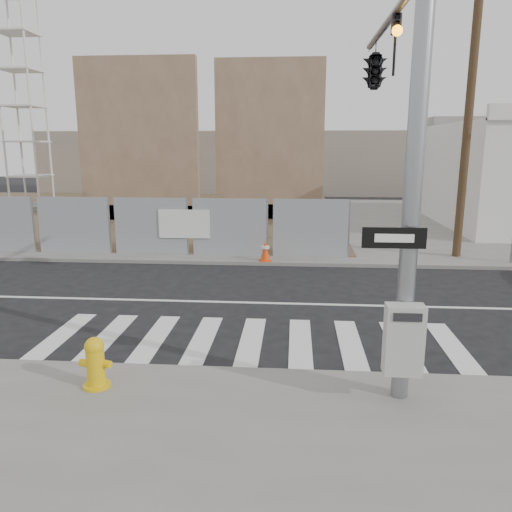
# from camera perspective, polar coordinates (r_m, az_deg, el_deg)

# --- Properties ---
(ground) EXTENTS (100.00, 100.00, 0.00)m
(ground) POSITION_cam_1_polar(r_m,az_deg,el_deg) (12.66, 0.44, -5.40)
(ground) COLOR black
(ground) RESTS_ON ground
(sidewalk_far) EXTENTS (50.00, 20.00, 0.12)m
(sidewalk_far) POSITION_cam_1_polar(r_m,az_deg,el_deg) (26.31, 2.60, 4.13)
(sidewalk_far) COLOR slate
(sidewalk_far) RESTS_ON ground
(signal_pole) EXTENTS (0.96, 5.87, 7.00)m
(signal_pole) POSITION_cam_1_polar(r_m,az_deg,el_deg) (10.15, 14.48, 17.14)
(signal_pole) COLOR gray
(signal_pole) RESTS_ON sidewalk_near
(concrete_wall_left) EXTENTS (6.00, 1.30, 8.00)m
(concrete_wall_left) POSITION_cam_1_polar(r_m,az_deg,el_deg) (26.30, -13.12, 11.07)
(concrete_wall_left) COLOR brown
(concrete_wall_left) RESTS_ON sidewalk_far
(concrete_wall_right) EXTENTS (5.50, 1.30, 8.00)m
(concrete_wall_right) POSITION_cam_1_polar(r_m,az_deg,el_deg) (26.14, 1.56, 11.38)
(concrete_wall_right) COLOR brown
(concrete_wall_right) RESTS_ON sidewalk_far
(crane_tower) EXTENTS (2.60, 2.60, 18.15)m
(crane_tower) POSITION_cam_1_polar(r_m,az_deg,el_deg) (33.46, -25.52, 20.19)
(crane_tower) COLOR slate
(crane_tower) RESTS_ON sidewalk_far
(utility_pole_right) EXTENTS (1.60, 0.28, 10.00)m
(utility_pole_right) POSITION_cam_1_polar(r_m,az_deg,el_deg) (18.45, 23.22, 15.62)
(utility_pole_right) COLOR #473421
(utility_pole_right) RESTS_ON sidewalk_far
(fire_hydrant) EXTENTS (0.56, 0.56, 0.83)m
(fire_hydrant) POSITION_cam_1_polar(r_m,az_deg,el_deg) (8.48, -17.88, -11.51)
(fire_hydrant) COLOR #E2B20C
(fire_hydrant) RESTS_ON sidewalk_near
(traffic_cone_b) EXTENTS (0.42, 0.42, 0.69)m
(traffic_cone_b) POSITION_cam_1_polar(r_m,az_deg,el_deg) (19.83, -22.35, 1.59)
(traffic_cone_b) COLOR #EA430C
(traffic_cone_b) RESTS_ON sidewalk_far
(traffic_cone_c) EXTENTS (0.41, 0.41, 0.68)m
(traffic_cone_c) POSITION_cam_1_polar(r_m,az_deg,el_deg) (18.90, -16.77, 1.49)
(traffic_cone_c) COLOR red
(traffic_cone_c) RESTS_ON sidewalk_far
(traffic_cone_d) EXTENTS (0.46, 0.46, 0.72)m
(traffic_cone_d) POSITION_cam_1_polar(r_m,az_deg,el_deg) (16.62, 1.06, 0.63)
(traffic_cone_d) COLOR #E7400C
(traffic_cone_d) RESTS_ON sidewalk_far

